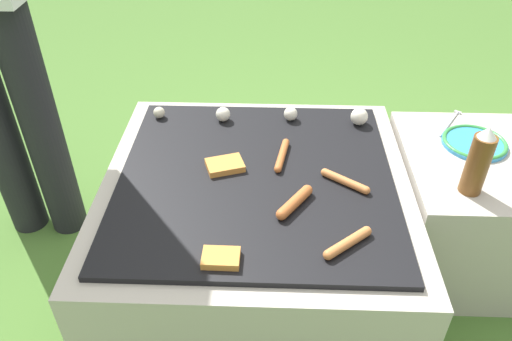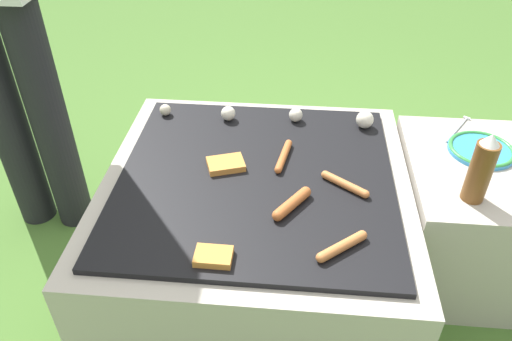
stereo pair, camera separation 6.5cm
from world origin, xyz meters
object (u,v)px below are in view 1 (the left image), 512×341
(sausage_front_center, at_px, (295,202))
(plate_colorful, at_px, (474,143))
(fork_utensil, at_px, (450,122))
(condiment_bottle, at_px, (478,162))

(sausage_front_center, relative_size, plate_colorful, 0.66)
(plate_colorful, bearing_deg, sausage_front_center, -151.29)
(fork_utensil, bearing_deg, sausage_front_center, -140.38)
(plate_colorful, distance_m, fork_utensil, 0.14)
(condiment_bottle, bearing_deg, sausage_front_center, -170.17)
(condiment_bottle, bearing_deg, plate_colorful, 69.77)
(plate_colorful, distance_m, condiment_bottle, 0.27)
(sausage_front_center, xyz_separation_m, plate_colorful, (0.59, 0.32, -0.01))
(sausage_front_center, distance_m, condiment_bottle, 0.52)
(sausage_front_center, bearing_deg, plate_colorful, 28.71)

